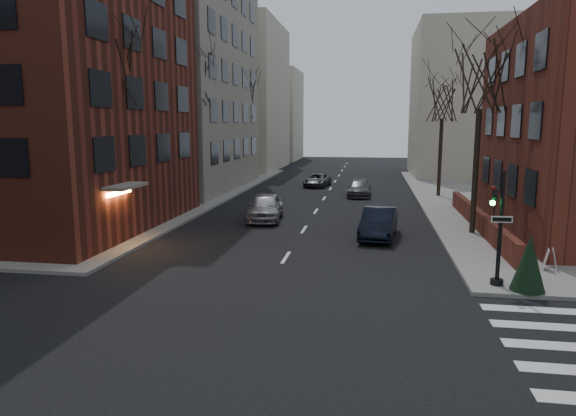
# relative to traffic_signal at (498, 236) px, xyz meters

# --- Properties ---
(ground) EXTENTS (160.00, 160.00, 0.00)m
(ground) POSITION_rel_traffic_signal_xyz_m (-7.94, -8.99, -1.91)
(ground) COLOR black
(ground) RESTS_ON ground
(building_left_brick) EXTENTS (15.00, 15.00, 18.00)m
(building_left_brick) POSITION_rel_traffic_signal_xyz_m (-23.44, 7.51, 7.09)
(building_left_brick) COLOR maroon
(building_left_brick) RESTS_ON ground
(building_left_tan) EXTENTS (18.00, 18.00, 28.00)m
(building_left_tan) POSITION_rel_traffic_signal_xyz_m (-24.94, 25.01, 12.09)
(building_left_tan) COLOR gray
(building_left_tan) RESTS_ON ground
(low_wall_right) EXTENTS (0.35, 16.00, 1.00)m
(low_wall_right) POSITION_rel_traffic_signal_xyz_m (1.36, 10.01, -1.26)
(low_wall_right) COLOR maroon
(low_wall_right) RESTS_ON sidewalk_far_right
(building_distant_la) EXTENTS (14.00, 16.00, 18.00)m
(building_distant_la) POSITION_rel_traffic_signal_xyz_m (-22.94, 46.01, 7.09)
(building_distant_la) COLOR #BAAF9D
(building_distant_la) RESTS_ON ground
(building_distant_ra) EXTENTS (14.00, 14.00, 16.00)m
(building_distant_ra) POSITION_rel_traffic_signal_xyz_m (7.06, 41.01, 6.09)
(building_distant_ra) COLOR #BAAF9D
(building_distant_ra) RESTS_ON ground
(building_distant_lb) EXTENTS (10.00, 12.00, 14.00)m
(building_distant_lb) POSITION_rel_traffic_signal_xyz_m (-20.94, 63.01, 5.09)
(building_distant_lb) COLOR #BAAF9D
(building_distant_lb) RESTS_ON ground
(traffic_signal) EXTENTS (0.76, 0.44, 4.00)m
(traffic_signal) POSITION_rel_traffic_signal_xyz_m (0.00, 0.00, 0.00)
(traffic_signal) COLOR black
(traffic_signal) RESTS_ON sidewalk_far_right
(tree_left_a) EXTENTS (4.18, 4.18, 10.26)m
(tree_left_a) POSITION_rel_traffic_signal_xyz_m (-16.74, 5.01, 6.56)
(tree_left_a) COLOR #2D231C
(tree_left_a) RESTS_ON sidewalk_far_left
(tree_left_b) EXTENTS (4.40, 4.40, 10.80)m
(tree_left_b) POSITION_rel_traffic_signal_xyz_m (-16.74, 17.01, 7.00)
(tree_left_b) COLOR #2D231C
(tree_left_b) RESTS_ON sidewalk_far_left
(tree_left_c) EXTENTS (3.96, 3.96, 9.72)m
(tree_left_c) POSITION_rel_traffic_signal_xyz_m (-16.74, 31.01, 6.12)
(tree_left_c) COLOR #2D231C
(tree_left_c) RESTS_ON sidewalk_far_left
(tree_right_a) EXTENTS (3.96, 3.96, 9.72)m
(tree_right_a) POSITION_rel_traffic_signal_xyz_m (0.86, 9.01, 6.12)
(tree_right_a) COLOR #2D231C
(tree_right_a) RESTS_ON sidewalk_far_right
(tree_right_b) EXTENTS (3.74, 3.74, 9.18)m
(tree_right_b) POSITION_rel_traffic_signal_xyz_m (0.86, 23.01, 5.68)
(tree_right_b) COLOR #2D231C
(tree_right_b) RESTS_ON sidewalk_far_right
(streetlamp_near) EXTENTS (0.36, 0.36, 6.28)m
(streetlamp_near) POSITION_rel_traffic_signal_xyz_m (-16.14, 13.01, 2.33)
(streetlamp_near) COLOR black
(streetlamp_near) RESTS_ON sidewalk_far_left
(streetlamp_far) EXTENTS (0.36, 0.36, 6.28)m
(streetlamp_far) POSITION_rel_traffic_signal_xyz_m (-16.14, 33.01, 2.33)
(streetlamp_far) COLOR black
(streetlamp_far) RESTS_ON sidewalk_far_left
(parked_sedan) EXTENTS (2.09, 4.70, 1.50)m
(parked_sedan) POSITION_rel_traffic_signal_xyz_m (-3.94, 7.61, -1.16)
(parked_sedan) COLOR black
(parked_sedan) RESTS_ON ground
(car_lane_silver) EXTENTS (2.31, 4.88, 1.61)m
(car_lane_silver) POSITION_rel_traffic_signal_xyz_m (-10.59, 11.42, -1.10)
(car_lane_silver) COLOR #98979C
(car_lane_silver) RESTS_ON ground
(car_lane_gray) EXTENTS (1.87, 4.45, 1.28)m
(car_lane_gray) POSITION_rel_traffic_signal_xyz_m (-5.29, 22.65, -1.27)
(car_lane_gray) COLOR #434449
(car_lane_gray) RESTS_ON ground
(car_lane_far) EXTENTS (2.42, 4.44, 1.18)m
(car_lane_far) POSITION_rel_traffic_signal_xyz_m (-9.27, 28.53, -1.32)
(car_lane_far) COLOR #3F4044
(car_lane_far) RESTS_ON ground
(sandwich_board) EXTENTS (0.47, 0.58, 0.83)m
(sandwich_board) POSITION_rel_traffic_signal_xyz_m (2.52, 2.29, -1.34)
(sandwich_board) COLOR silver
(sandwich_board) RESTS_ON sidewalk_far_right
(evergreen_shrub) EXTENTS (1.23, 1.23, 1.89)m
(evergreen_shrub) POSITION_rel_traffic_signal_xyz_m (0.93, -0.49, -0.81)
(evergreen_shrub) COLOR black
(evergreen_shrub) RESTS_ON sidewalk_far_right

